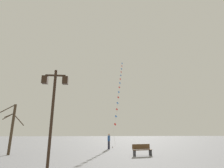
{
  "coord_description": "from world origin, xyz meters",
  "views": [
    {
      "loc": [
        0.37,
        -2.58,
        1.8
      ],
      "look_at": [
        2.73,
        22.64,
        8.84
      ],
      "focal_mm": 28.2,
      "sensor_mm": 36.0,
      "label": 1
    }
  ],
  "objects_px": {
    "bare_tree": "(12,127)",
    "kite_flyer": "(109,141)",
    "twin_lantern_lamp_post": "(53,99)",
    "kite_train": "(119,89)",
    "park_bench": "(142,150)"
  },
  "relations": [
    {
      "from": "bare_tree",
      "to": "park_bench",
      "type": "relative_size",
      "value": 2.58
    },
    {
      "from": "bare_tree",
      "to": "twin_lantern_lamp_post",
      "type": "bearing_deg",
      "value": -55.92
    },
    {
      "from": "kite_train",
      "to": "kite_flyer",
      "type": "bearing_deg",
      "value": -104.04
    },
    {
      "from": "kite_train",
      "to": "park_bench",
      "type": "xyz_separation_m",
      "value": [
        -0.53,
        -17.33,
        -9.51
      ]
    },
    {
      "from": "bare_tree",
      "to": "park_bench",
      "type": "bearing_deg",
      "value": -7.23
    },
    {
      "from": "twin_lantern_lamp_post",
      "to": "kite_flyer",
      "type": "bearing_deg",
      "value": 73.07
    },
    {
      "from": "kite_train",
      "to": "bare_tree",
      "type": "bearing_deg",
      "value": -126.09
    },
    {
      "from": "kite_flyer",
      "to": "park_bench",
      "type": "xyz_separation_m",
      "value": [
        2.26,
        -6.17,
        -0.45
      ]
    },
    {
      "from": "bare_tree",
      "to": "kite_flyer",
      "type": "bearing_deg",
      "value": 28.39
    },
    {
      "from": "kite_train",
      "to": "kite_flyer",
      "type": "height_order",
      "value": "kite_train"
    },
    {
      "from": "twin_lantern_lamp_post",
      "to": "kite_train",
      "type": "height_order",
      "value": "kite_train"
    },
    {
      "from": "kite_flyer",
      "to": "bare_tree",
      "type": "distance_m",
      "value": 10.11
    },
    {
      "from": "twin_lantern_lamp_post",
      "to": "kite_flyer",
      "type": "xyz_separation_m",
      "value": [
        3.74,
        12.28,
        -2.54
      ]
    },
    {
      "from": "twin_lantern_lamp_post",
      "to": "bare_tree",
      "type": "relative_size",
      "value": 1.17
    },
    {
      "from": "twin_lantern_lamp_post",
      "to": "kite_flyer",
      "type": "height_order",
      "value": "twin_lantern_lamp_post"
    }
  ]
}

